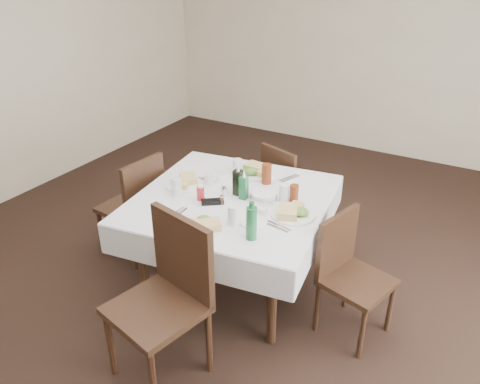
% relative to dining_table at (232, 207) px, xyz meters
% --- Properties ---
extents(ground_plane, '(7.00, 7.00, 0.00)m').
position_rel_dining_table_xyz_m(ground_plane, '(0.24, -0.21, -0.68)').
color(ground_plane, black).
extents(room_shell, '(6.04, 7.04, 2.80)m').
position_rel_dining_table_xyz_m(room_shell, '(0.24, -0.21, 1.03)').
color(room_shell, beige).
rests_on(room_shell, ground).
extents(dining_table, '(1.51, 1.51, 0.76)m').
position_rel_dining_table_xyz_m(dining_table, '(0.00, 0.00, 0.00)').
color(dining_table, black).
rests_on(dining_table, ground).
extents(chair_north, '(0.51, 0.51, 0.84)m').
position_rel_dining_table_xyz_m(chair_north, '(0.01, 0.91, -0.20)').
color(chair_north, black).
rests_on(chair_north, ground).
extents(chair_south, '(0.58, 0.58, 1.03)m').
position_rel_dining_table_xyz_m(chair_south, '(0.09, -0.88, -0.10)').
color(chair_south, black).
rests_on(chair_south, ground).
extents(chair_east, '(0.50, 0.50, 0.85)m').
position_rel_dining_table_xyz_m(chair_east, '(0.90, -0.02, -0.20)').
color(chair_east, black).
rests_on(chair_east, ground).
extents(chair_west, '(0.46, 0.46, 0.91)m').
position_rel_dining_table_xyz_m(chair_west, '(-0.87, -0.06, -0.16)').
color(chair_west, black).
rests_on(chair_west, ground).
extents(meal_north, '(0.30, 0.30, 0.07)m').
position_rel_dining_table_xyz_m(meal_north, '(-0.04, 0.43, 0.10)').
color(meal_north, white).
rests_on(meal_north, dining_table).
extents(meal_south, '(0.28, 0.28, 0.06)m').
position_rel_dining_table_xyz_m(meal_south, '(0.06, -0.45, 0.10)').
color(meal_south, white).
rests_on(meal_south, dining_table).
extents(meal_east, '(0.31, 0.31, 0.07)m').
position_rel_dining_table_xyz_m(meal_east, '(0.49, -0.02, 0.11)').
color(meal_east, white).
rests_on(meal_east, dining_table).
extents(meal_west, '(0.29, 0.29, 0.06)m').
position_rel_dining_table_xyz_m(meal_west, '(-0.41, -0.01, 0.10)').
color(meal_west, white).
rests_on(meal_west, dining_table).
extents(side_plate_a, '(0.14, 0.14, 0.01)m').
position_rel_dining_table_xyz_m(side_plate_a, '(-0.27, 0.33, 0.08)').
color(side_plate_a, white).
rests_on(side_plate_a, dining_table).
extents(side_plate_b, '(0.18, 0.18, 0.01)m').
position_rel_dining_table_xyz_m(side_plate_b, '(0.31, -0.24, 0.09)').
color(side_plate_b, white).
rests_on(side_plate_b, dining_table).
extents(water_n, '(0.07, 0.07, 0.13)m').
position_rel_dining_table_xyz_m(water_n, '(-0.16, 0.35, 0.15)').
color(water_n, silver).
rests_on(water_n, dining_table).
extents(water_s, '(0.07, 0.07, 0.13)m').
position_rel_dining_table_xyz_m(water_s, '(0.20, -0.32, 0.15)').
color(water_s, silver).
rests_on(water_s, dining_table).
extents(water_e, '(0.07, 0.07, 0.13)m').
position_rel_dining_table_xyz_m(water_e, '(0.34, 0.14, 0.14)').
color(water_e, silver).
rests_on(water_e, dining_table).
extents(water_w, '(0.07, 0.07, 0.13)m').
position_rel_dining_table_xyz_m(water_w, '(-0.36, -0.17, 0.15)').
color(water_w, silver).
rests_on(water_w, dining_table).
extents(iced_tea_a, '(0.07, 0.07, 0.16)m').
position_rel_dining_table_xyz_m(iced_tea_a, '(0.11, 0.33, 0.16)').
color(iced_tea_a, maroon).
rests_on(iced_tea_a, dining_table).
extents(iced_tea_b, '(0.06, 0.06, 0.13)m').
position_rel_dining_table_xyz_m(iced_tea_b, '(0.41, 0.16, 0.14)').
color(iced_tea_b, maroon).
rests_on(iced_tea_b, dining_table).
extents(bread_basket, '(0.19, 0.19, 0.06)m').
position_rel_dining_table_xyz_m(bread_basket, '(0.22, 0.07, 0.11)').
color(bread_basket, silver).
rests_on(bread_basket, dining_table).
extents(oil_cruet_dark, '(0.06, 0.06, 0.24)m').
position_rel_dining_table_xyz_m(oil_cruet_dark, '(0.01, 0.06, 0.18)').
color(oil_cruet_dark, black).
rests_on(oil_cruet_dark, dining_table).
extents(oil_cruet_green, '(0.05, 0.05, 0.22)m').
position_rel_dining_table_xyz_m(oil_cruet_green, '(0.08, 0.03, 0.17)').
color(oil_cruet_green, '#1D6537').
rests_on(oil_cruet_green, dining_table).
extents(ketchup_bottle, '(0.05, 0.05, 0.12)m').
position_rel_dining_table_xyz_m(ketchup_bottle, '(-0.18, -0.14, 0.13)').
color(ketchup_bottle, red).
rests_on(ketchup_bottle, dining_table).
extents(salt_shaker, '(0.03, 0.03, 0.08)m').
position_rel_dining_table_xyz_m(salt_shaker, '(-0.05, -0.02, 0.12)').
color(salt_shaker, white).
rests_on(salt_shaker, dining_table).
extents(pepper_shaker, '(0.03, 0.03, 0.07)m').
position_rel_dining_table_xyz_m(pepper_shaker, '(-0.01, -0.12, 0.11)').
color(pepper_shaker, '#412D1A').
rests_on(pepper_shaker, dining_table).
extents(coffee_mug, '(0.13, 0.12, 0.09)m').
position_rel_dining_table_xyz_m(coffee_mug, '(-0.26, 0.10, 0.12)').
color(coffee_mug, white).
rests_on(coffee_mug, dining_table).
extents(sunglasses, '(0.16, 0.14, 0.03)m').
position_rel_dining_table_xyz_m(sunglasses, '(-0.07, -0.15, 0.10)').
color(sunglasses, black).
rests_on(sunglasses, dining_table).
extents(green_bottle, '(0.07, 0.07, 0.25)m').
position_rel_dining_table_xyz_m(green_bottle, '(0.38, -0.41, 0.19)').
color(green_bottle, '#1D6537').
rests_on(green_bottle, dining_table).
extents(sugar_caddy, '(0.08, 0.05, 0.04)m').
position_rel_dining_table_xyz_m(sugar_caddy, '(0.28, -0.10, 0.10)').
color(sugar_caddy, white).
rests_on(sugar_caddy, dining_table).
extents(cutlery_n, '(0.11, 0.19, 0.01)m').
position_rel_dining_table_xyz_m(cutlery_n, '(0.23, 0.48, 0.08)').
color(cutlery_n, silver).
rests_on(cutlery_n, dining_table).
extents(cutlery_s, '(0.06, 0.20, 0.01)m').
position_rel_dining_table_xyz_m(cutlery_s, '(-0.19, -0.40, 0.08)').
color(cutlery_s, silver).
rests_on(cutlery_s, dining_table).
extents(cutlery_e, '(0.19, 0.08, 0.01)m').
position_rel_dining_table_xyz_m(cutlery_e, '(0.46, -0.21, 0.08)').
color(cutlery_e, silver).
rests_on(cutlery_e, dining_table).
extents(cutlery_w, '(0.17, 0.09, 0.01)m').
position_rel_dining_table_xyz_m(cutlery_w, '(-0.40, 0.12, 0.08)').
color(cutlery_w, silver).
rests_on(cutlery_w, dining_table).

